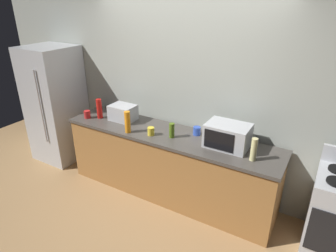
# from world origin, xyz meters

# --- Properties ---
(ground_plane) EXTENTS (8.00, 8.00, 0.00)m
(ground_plane) POSITION_xyz_m (0.00, 0.00, 0.00)
(ground_plane) COLOR #A87F51
(back_wall) EXTENTS (6.40, 0.10, 2.70)m
(back_wall) POSITION_xyz_m (0.00, 0.81, 1.35)
(back_wall) COLOR #9EA399
(back_wall) RESTS_ON ground_plane
(counter_run) EXTENTS (2.84, 0.64, 0.90)m
(counter_run) POSITION_xyz_m (0.00, 0.40, 0.45)
(counter_run) COLOR #9E6B38
(counter_run) RESTS_ON ground_plane
(refrigerator) EXTENTS (0.72, 0.73, 1.80)m
(refrigerator) POSITION_xyz_m (-2.05, 0.40, 0.90)
(refrigerator) COLOR #B7BABF
(refrigerator) RESTS_ON ground_plane
(microwave) EXTENTS (0.48, 0.35, 0.27)m
(microwave) POSITION_xyz_m (0.75, 0.45, 1.04)
(microwave) COLOR #B7BABF
(microwave) RESTS_ON counter_run
(toaster_oven) EXTENTS (0.34, 0.26, 0.21)m
(toaster_oven) POSITION_xyz_m (-0.75, 0.46, 1.01)
(toaster_oven) COLOR #B7BABF
(toaster_oven) RESTS_ON counter_run
(bottle_olive_oil) EXTENTS (0.07, 0.07, 0.18)m
(bottle_olive_oil) POSITION_xyz_m (0.10, 0.33, 0.99)
(bottle_olive_oil) COLOR #4C6B19
(bottle_olive_oil) RESTS_ON counter_run
(bottle_dish_soap) EXTENTS (0.07, 0.07, 0.28)m
(bottle_dish_soap) POSITION_xyz_m (-0.45, 0.17, 1.04)
(bottle_dish_soap) COLOR orange
(bottle_dish_soap) RESTS_ON counter_run
(bottle_vinegar) EXTENTS (0.06, 0.06, 0.25)m
(bottle_vinegar) POSITION_xyz_m (1.09, 0.29, 1.03)
(bottle_vinegar) COLOR beige
(bottle_vinegar) RESTS_ON counter_run
(bottle_hot_sauce) EXTENTS (0.08, 0.08, 0.27)m
(bottle_hot_sauce) POSITION_xyz_m (-1.08, 0.35, 1.04)
(bottle_hot_sauce) COLOR red
(bottle_hot_sauce) RESTS_ON counter_run
(mug_blue) EXTENTS (0.09, 0.09, 0.10)m
(mug_blue) POSITION_xyz_m (0.33, 0.55, 0.95)
(mug_blue) COLOR #2D4CB2
(mug_blue) RESTS_ON counter_run
(mug_red) EXTENTS (0.09, 0.09, 0.11)m
(mug_red) POSITION_xyz_m (-1.23, 0.26, 0.95)
(mug_red) COLOR red
(mug_red) RESTS_ON counter_run
(mug_yellow) EXTENTS (0.08, 0.08, 0.10)m
(mug_yellow) POSITION_xyz_m (-0.16, 0.25, 0.95)
(mug_yellow) COLOR yellow
(mug_yellow) RESTS_ON counter_run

